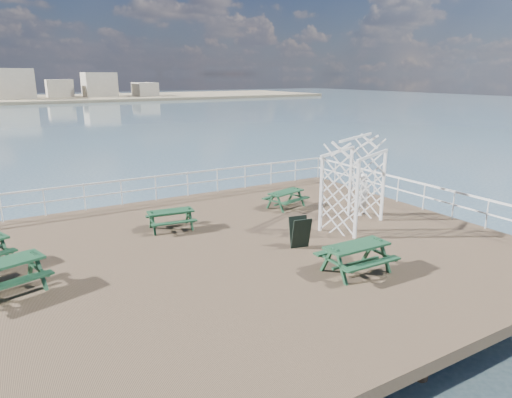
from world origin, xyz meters
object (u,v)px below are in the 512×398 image
Objects in this scene: picnic_table_d at (1,271)px; trellis_arbor at (353,187)px; picnic_table_b at (171,216)px; person at (364,194)px; picnic_table_c at (286,196)px; picnic_table_e at (357,252)px.

picnic_table_d is 11.17m from trellis_arbor.
person is (7.04, -2.17, 0.34)m from picnic_table_b.
picnic_table_b is at bearing 167.59° from picnic_table_c.
trellis_arbor is (0.74, -3.14, 0.95)m from picnic_table_c.
picnic_table_b is 0.74× the size of picnic_table_d.
picnic_table_d reaches higher than picnic_table_e.
picnic_table_d is (-10.40, -2.81, 0.12)m from picnic_table_c.
trellis_arbor is at bearing -91.60° from picnic_table_c.
picnic_table_e is at bearing -38.14° from picnic_table_d.
picnic_table_c is at bearing 9.83° from picnic_table_b.
picnic_table_e is at bearing -55.15° from picnic_table_b.
person is (3.90, 3.87, 0.25)m from picnic_table_e.
picnic_table_d is at bearing -179.70° from picnic_table_c.
picnic_table_c is 3.13m from person.
picnic_table_d is at bearing 158.66° from picnic_table_e.
picnic_table_e is at bearing -154.14° from trellis_arbor.
picnic_table_b is 0.93× the size of picnic_table_c.
picnic_table_c is at bearing -0.92° from picnic_table_d.
trellis_arbor is 1.95× the size of person.
person reaches higher than picnic_table_d.
picnic_table_b and picnic_table_c have the same top height.
picnic_table_c is 1.12× the size of person.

